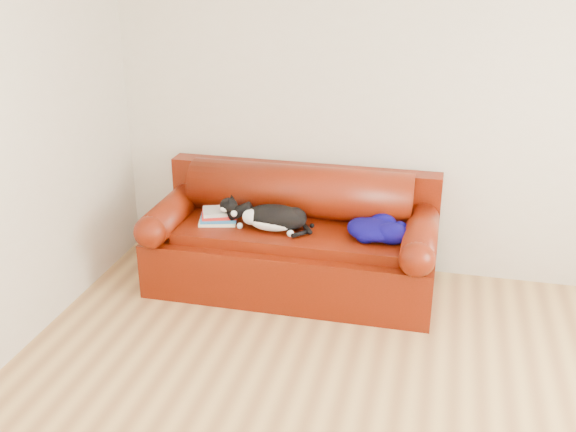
{
  "coord_description": "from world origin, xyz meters",
  "views": [
    {
      "loc": [
        0.29,
        -2.94,
        2.46
      ],
      "look_at": [
        -0.75,
        1.35,
        0.64
      ],
      "focal_mm": 42.0,
      "sensor_mm": 36.0,
      "label": 1
    }
  ],
  "objects_px": {
    "blanket": "(376,229)",
    "book_stack": "(219,216)",
    "cat": "(274,218)",
    "sofa_base": "(292,258)"
  },
  "relations": [
    {
      "from": "book_stack",
      "to": "blanket",
      "type": "distance_m",
      "value": 1.17
    },
    {
      "from": "book_stack",
      "to": "blanket",
      "type": "relative_size",
      "value": 0.67
    },
    {
      "from": "sofa_base",
      "to": "cat",
      "type": "height_order",
      "value": "cat"
    },
    {
      "from": "cat",
      "to": "blanket",
      "type": "bearing_deg",
      "value": -0.73
    },
    {
      "from": "cat",
      "to": "sofa_base",
      "type": "bearing_deg",
      "value": 36.18
    },
    {
      "from": "sofa_base",
      "to": "book_stack",
      "type": "distance_m",
      "value": 0.63
    },
    {
      "from": "blanket",
      "to": "cat",
      "type": "bearing_deg",
      "value": -176.28
    },
    {
      "from": "book_stack",
      "to": "cat",
      "type": "distance_m",
      "value": 0.44
    },
    {
      "from": "blanket",
      "to": "book_stack",
      "type": "bearing_deg",
      "value": -179.67
    },
    {
      "from": "book_stack",
      "to": "cat",
      "type": "xyz_separation_m",
      "value": [
        0.44,
        -0.04,
        0.04
      ]
    }
  ]
}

